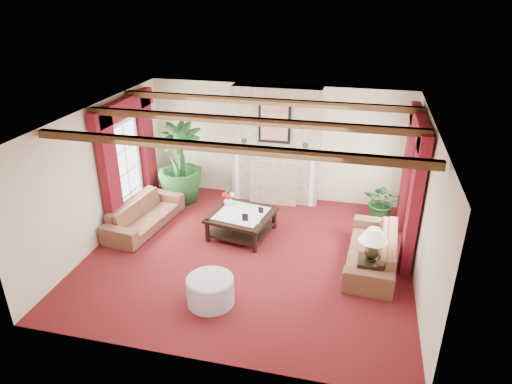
% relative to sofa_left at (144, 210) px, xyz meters
% --- Properties ---
extents(floor, '(6.00, 6.00, 0.00)m').
position_rel_sofa_left_xyz_m(floor, '(2.42, -0.56, -0.40)').
color(floor, '#4C0D0E').
rests_on(floor, ground).
extents(ceiling, '(6.00, 6.00, 0.00)m').
position_rel_sofa_left_xyz_m(ceiling, '(2.42, -0.56, 2.30)').
color(ceiling, white).
rests_on(ceiling, floor).
extents(back_wall, '(6.00, 0.02, 2.70)m').
position_rel_sofa_left_xyz_m(back_wall, '(2.42, 2.19, 0.95)').
color(back_wall, beige).
rests_on(back_wall, ground).
extents(left_wall, '(0.02, 5.50, 2.70)m').
position_rel_sofa_left_xyz_m(left_wall, '(-0.58, -0.56, 0.95)').
color(left_wall, beige).
rests_on(left_wall, ground).
extents(right_wall, '(0.02, 5.50, 2.70)m').
position_rel_sofa_left_xyz_m(right_wall, '(5.42, -0.56, 0.95)').
color(right_wall, beige).
rests_on(right_wall, ground).
extents(ceiling_beams, '(6.00, 3.00, 0.12)m').
position_rel_sofa_left_xyz_m(ceiling_beams, '(2.42, -0.56, 2.24)').
color(ceiling_beams, '#311E0F').
rests_on(ceiling_beams, ceiling).
extents(fireplace, '(2.00, 0.52, 2.70)m').
position_rel_sofa_left_xyz_m(fireplace, '(2.42, 1.99, 2.30)').
color(fireplace, tan).
rests_on(fireplace, ground).
extents(french_door_left, '(0.10, 1.10, 2.16)m').
position_rel_sofa_left_xyz_m(french_door_left, '(-0.55, 0.44, 1.73)').
color(french_door_left, white).
rests_on(french_door_left, ground).
extents(french_door_right, '(0.10, 1.10, 2.16)m').
position_rel_sofa_left_xyz_m(french_door_right, '(5.39, 0.44, 1.73)').
color(french_door_right, white).
rests_on(french_door_right, ground).
extents(curtains_left, '(0.20, 2.40, 2.55)m').
position_rel_sofa_left_xyz_m(curtains_left, '(-0.44, 0.44, 2.15)').
color(curtains_left, '#510A14').
rests_on(curtains_left, ground).
extents(curtains_right, '(0.20, 2.40, 2.55)m').
position_rel_sofa_left_xyz_m(curtains_right, '(5.28, 0.44, 2.15)').
color(curtains_right, '#510A14').
rests_on(curtains_right, ground).
extents(sofa_left, '(2.19, 1.12, 0.80)m').
position_rel_sofa_left_xyz_m(sofa_left, '(0.00, 0.00, 0.00)').
color(sofa_left, '#3E1118').
rests_on(sofa_left, ground).
extents(sofa_right, '(2.22, 0.85, 0.84)m').
position_rel_sofa_left_xyz_m(sofa_right, '(4.68, -0.33, 0.02)').
color(sofa_right, '#3E1118').
rests_on(sofa_right, ground).
extents(potted_palm, '(1.27, 2.00, 1.05)m').
position_rel_sofa_left_xyz_m(potted_palm, '(0.27, 1.41, 0.13)').
color(potted_palm, black).
rests_on(potted_palm, ground).
extents(small_plant, '(1.07, 1.13, 0.69)m').
position_rel_sofa_left_xyz_m(small_plant, '(4.88, 1.47, -0.06)').
color(small_plant, black).
rests_on(small_plant, ground).
extents(coffee_table, '(1.37, 1.37, 0.48)m').
position_rel_sofa_left_xyz_m(coffee_table, '(2.09, 0.16, -0.16)').
color(coffee_table, black).
rests_on(coffee_table, ground).
extents(side_table, '(0.45, 0.45, 0.51)m').
position_rel_sofa_left_xyz_m(side_table, '(4.65, -0.99, -0.14)').
color(side_table, black).
rests_on(side_table, ground).
extents(ottoman, '(0.77, 0.77, 0.45)m').
position_rel_sofa_left_xyz_m(ottoman, '(2.16, -2.08, -0.17)').
color(ottoman, '#9492A5').
rests_on(ottoman, ground).
extents(table_lamp, '(0.48, 0.48, 0.60)m').
position_rel_sofa_left_xyz_m(table_lamp, '(4.65, -0.99, 0.41)').
color(table_lamp, black).
rests_on(table_lamp, side_table).
extents(flower_vase, '(0.26, 0.26, 0.20)m').
position_rel_sofa_left_xyz_m(flower_vase, '(1.72, 0.47, 0.18)').
color(flower_vase, silver).
rests_on(flower_vase, coffee_table).
extents(book, '(0.22, 0.05, 0.29)m').
position_rel_sofa_left_xyz_m(book, '(2.31, -0.08, 0.23)').
color(book, black).
rests_on(book, coffee_table).
extents(photo_frame_a, '(0.12, 0.03, 0.16)m').
position_rel_sofa_left_xyz_m(photo_frame_a, '(2.24, -0.14, 0.17)').
color(photo_frame_a, black).
rests_on(photo_frame_a, coffee_table).
extents(photo_frame_b, '(0.11, 0.04, 0.13)m').
position_rel_sofa_left_xyz_m(photo_frame_b, '(2.47, 0.25, 0.15)').
color(photo_frame_b, black).
rests_on(photo_frame_b, coffee_table).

